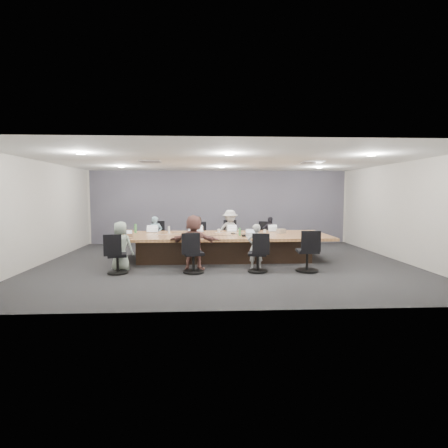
{
  "coord_description": "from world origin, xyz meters",
  "views": [
    {
      "loc": [
        -0.51,
        -9.54,
        1.9
      ],
      "look_at": [
        0.0,
        0.4,
        1.05
      ],
      "focal_mm": 28.0,
      "sensor_mm": 36.0,
      "label": 1
    }
  ],
  "objects_px": {
    "canvas_bag": "(281,231)",
    "conference_table": "(224,246)",
    "laptop_4": "(126,238)",
    "mug_brown": "(131,233)",
    "laptop_6": "(253,237)",
    "person_0": "(156,235)",
    "chair_6": "(258,257)",
    "person_5": "(194,242)",
    "snack_packet": "(317,235)",
    "chair_7": "(307,254)",
    "laptop_0": "(153,232)",
    "person_6": "(256,247)",
    "person_2": "(230,231)",
    "laptop_3": "(273,231)",
    "bottle_green_right": "(240,232)",
    "chair_2": "(229,238)",
    "chair_1": "(199,240)",
    "person_3": "(270,234)",
    "bottle_green_left": "(135,228)",
    "chair_3": "(268,239)",
    "chair_5": "(193,257)",
    "chair_0": "(157,239)",
    "person_1": "(199,234)",
    "stapler": "(245,236)",
    "laptop_1": "(199,231)",
    "person_4": "(121,246)",
    "bottle_clear": "(169,230)",
    "laptop_2": "(231,231)",
    "chair_4": "(117,258)",
    "laptop_5": "(195,238)"
  },
  "relations": [
    {
      "from": "person_0",
      "to": "chair_6",
      "type": "bearing_deg",
      "value": -61.07
    },
    {
      "from": "chair_0",
      "to": "laptop_5",
      "type": "distance_m",
      "value": 2.86
    },
    {
      "from": "person_5",
      "to": "canvas_bag",
      "type": "bearing_deg",
      "value": -137.7
    },
    {
      "from": "person_3",
      "to": "laptop_3",
      "type": "relative_size",
      "value": 4.03
    },
    {
      "from": "laptop_6",
      "to": "mug_brown",
      "type": "relative_size",
      "value": 2.8
    },
    {
      "from": "chair_5",
      "to": "chair_0",
      "type": "bearing_deg",
      "value": 97.43
    },
    {
      "from": "conference_table",
      "to": "chair_6",
      "type": "height_order",
      "value": "chair_6"
    },
    {
      "from": "chair_7",
      "to": "person_6",
      "type": "distance_m",
      "value": 1.28
    },
    {
      "from": "person_4",
      "to": "bottle_green_left",
      "type": "relative_size",
      "value": 4.47
    },
    {
      "from": "person_3",
      "to": "laptop_3",
      "type": "bearing_deg",
      "value": -97.95
    },
    {
      "from": "laptop_1",
      "to": "bottle_clear",
      "type": "relative_size",
      "value": 1.5
    },
    {
      "from": "chair_7",
      "to": "laptop_0",
      "type": "relative_size",
      "value": 2.48
    },
    {
      "from": "canvas_bag",
      "to": "conference_table",
      "type": "bearing_deg",
      "value": -173.45
    },
    {
      "from": "chair_3",
      "to": "person_3",
      "type": "height_order",
      "value": "person_3"
    },
    {
      "from": "laptop_4",
      "to": "canvas_bag",
      "type": "bearing_deg",
      "value": 18.75
    },
    {
      "from": "bottle_green_left",
      "to": "stapler",
      "type": "distance_m",
      "value": 3.35
    },
    {
      "from": "person_0",
      "to": "person_6",
      "type": "bearing_deg",
      "value": -57.58
    },
    {
      "from": "person_5",
      "to": "mug_brown",
      "type": "xyz_separation_m",
      "value": [
        -1.83,
        1.28,
        0.1
      ]
    },
    {
      "from": "person_2",
      "to": "laptop_3",
      "type": "xyz_separation_m",
      "value": [
        1.31,
        -0.55,
        0.06
      ]
    },
    {
      "from": "chair_1",
      "to": "chair_7",
      "type": "bearing_deg",
      "value": 116.29
    },
    {
      "from": "person_4",
      "to": "laptop_1",
      "type": "bearing_deg",
      "value": -120.68
    },
    {
      "from": "chair_2",
      "to": "person_1",
      "type": "distance_m",
      "value": 1.1
    },
    {
      "from": "chair_4",
      "to": "person_2",
      "type": "xyz_separation_m",
      "value": [
        2.91,
        3.05,
        0.32
      ]
    },
    {
      "from": "bottle_green_left",
      "to": "bottle_green_right",
      "type": "relative_size",
      "value": 1.23
    },
    {
      "from": "bottle_green_right",
      "to": "chair_2",
      "type": "bearing_deg",
      "value": 94.16
    },
    {
      "from": "chair_2",
      "to": "person_3",
      "type": "height_order",
      "value": "person_3"
    },
    {
      "from": "chair_1",
      "to": "bottle_green_right",
      "type": "height_order",
      "value": "bottle_green_right"
    },
    {
      "from": "laptop_1",
      "to": "person_6",
      "type": "height_order",
      "value": "person_6"
    },
    {
      "from": "person_1",
      "to": "person_2",
      "type": "xyz_separation_m",
      "value": [
        1.03,
        0.0,
        0.11
      ]
    },
    {
      "from": "laptop_2",
      "to": "person_6",
      "type": "xyz_separation_m",
      "value": [
        0.46,
        -2.15,
        -0.17
      ]
    },
    {
      "from": "chair_7",
      "to": "person_3",
      "type": "relative_size",
      "value": 0.73
    },
    {
      "from": "laptop_6",
      "to": "bottle_clear",
      "type": "height_order",
      "value": "bottle_clear"
    },
    {
      "from": "chair_3",
      "to": "bottle_clear",
      "type": "xyz_separation_m",
      "value": [
        -3.21,
        -1.36,
        0.48
      ]
    },
    {
      "from": "chair_7",
      "to": "laptop_3",
      "type": "bearing_deg",
      "value": 103.27
    },
    {
      "from": "laptop_4",
      "to": "mug_brown",
      "type": "distance_m",
      "value": 0.73
    },
    {
      "from": "chair_3",
      "to": "canvas_bag",
      "type": "bearing_deg",
      "value": 114.79
    },
    {
      "from": "bottle_clear",
      "to": "snack_packet",
      "type": "distance_m",
      "value": 4.31
    },
    {
      "from": "chair_2",
      "to": "person_6",
      "type": "bearing_deg",
      "value": 89.53
    },
    {
      "from": "chair_6",
      "to": "laptop_1",
      "type": "xyz_separation_m",
      "value": [
        -1.49,
        2.5,
        0.37
      ]
    },
    {
      "from": "person_4",
      "to": "chair_0",
      "type": "bearing_deg",
      "value": -88.29
    },
    {
      "from": "laptop_1",
      "to": "laptop_4",
      "type": "xyz_separation_m",
      "value": [
        -1.88,
        -1.6,
        0.0
      ]
    },
    {
      "from": "laptop_4",
      "to": "bottle_green_right",
      "type": "bearing_deg",
      "value": 13.65
    },
    {
      "from": "snack_packet",
      "to": "canvas_bag",
      "type": "bearing_deg",
      "value": 147.23
    },
    {
      "from": "laptop_0",
      "to": "snack_packet",
      "type": "distance_m",
      "value": 4.94
    },
    {
      "from": "person_0",
      "to": "canvas_bag",
      "type": "distance_m",
      "value": 4.05
    },
    {
      "from": "chair_2",
      "to": "person_0",
      "type": "bearing_deg",
      "value": -0.92
    },
    {
      "from": "chair_1",
      "to": "person_3",
      "type": "distance_m",
      "value": 2.37
    },
    {
      "from": "bottle_green_left",
      "to": "chair_7",
      "type": "bearing_deg",
      "value": -25.53
    },
    {
      "from": "chair_7",
      "to": "person_2",
      "type": "bearing_deg",
      "value": 123.7
    },
    {
      "from": "chair_3",
      "to": "chair_5",
      "type": "height_order",
      "value": "chair_5"
    }
  ]
}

